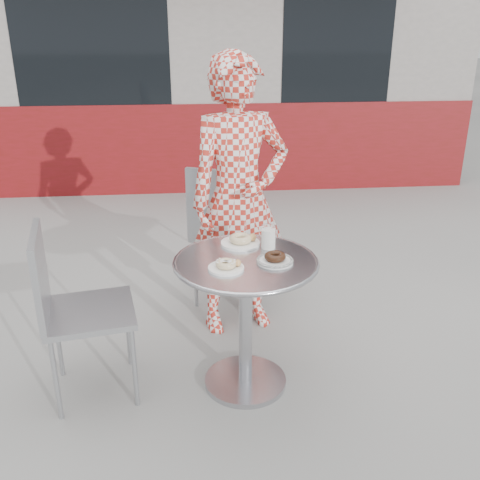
{
  "coord_description": "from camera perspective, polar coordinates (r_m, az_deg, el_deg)",
  "views": [
    {
      "loc": [
        -0.23,
        -2.37,
        1.79
      ],
      "look_at": [
        0.01,
        0.09,
        0.8
      ],
      "focal_mm": 40.0,
      "sensor_mm": 36.0,
      "label": 1
    }
  ],
  "objects": [
    {
      "name": "bistro_table",
      "position": [
        2.69,
        0.61,
        -5.6
      ],
      "size": [
        0.72,
        0.72,
        0.73
      ],
      "rotation": [
        0.0,
        0.0,
        0.09
      ],
      "color": "silver",
      "rests_on": "ground"
    },
    {
      "name": "chair_left",
      "position": [
        2.88,
        -15.63,
        -10.64
      ],
      "size": [
        0.51,
        0.5,
        0.91
      ],
      "rotation": [
        0.0,
        0.0,
        1.75
      ],
      "color": "#A3A6AB",
      "rests_on": "ground"
    },
    {
      "name": "storefront",
      "position": [
        7.94,
        -4.06,
        19.62
      ],
      "size": [
        6.02,
        4.55,
        3.0
      ],
      "color": "gray",
      "rests_on": "ground"
    },
    {
      "name": "chair_far",
      "position": [
        3.68,
        -0.89,
        -2.0
      ],
      "size": [
        0.6,
        0.61,
        0.98
      ],
      "rotation": [
        0.0,
        0.0,
        2.77
      ],
      "color": "#A3A6AB",
      "rests_on": "ground"
    },
    {
      "name": "plate_far",
      "position": [
        2.79,
        0.12,
        -0.08
      ],
      "size": [
        0.2,
        0.2,
        0.05
      ],
      "rotation": [
        0.0,
        0.0,
        -0.17
      ],
      "color": "white",
      "rests_on": "bistro_table"
    },
    {
      "name": "ground",
      "position": [
        2.98,
        0.06,
        -15.01
      ],
      "size": [
        60.0,
        60.0,
        0.0
      ],
      "primitive_type": "plane",
      "color": "gray",
      "rests_on": "ground"
    },
    {
      "name": "seated_person",
      "position": [
        3.17,
        -0.11,
        4.4
      ],
      "size": [
        0.69,
        0.54,
        1.67
      ],
      "primitive_type": "imported",
      "rotation": [
        0.0,
        0.0,
        0.26
      ],
      "color": "#B4271B",
      "rests_on": "ground"
    },
    {
      "name": "milk_cup",
      "position": [
        2.73,
        3.05,
        0.25
      ],
      "size": [
        0.08,
        0.08,
        0.12
      ],
      "rotation": [
        0.0,
        0.0,
        0.26
      ],
      "color": "white",
      "rests_on": "bistro_table"
    },
    {
      "name": "plate_checker",
      "position": [
        2.59,
        3.75,
        -2.06
      ],
      "size": [
        0.18,
        0.18,
        0.05
      ],
      "rotation": [
        0.0,
        0.0,
        -0.23
      ],
      "color": "white",
      "rests_on": "bistro_table"
    },
    {
      "name": "plate_near",
      "position": [
        2.51,
        -1.43,
        -2.75
      ],
      "size": [
        0.17,
        0.17,
        0.05
      ],
      "rotation": [
        0.0,
        0.0,
        -0.29
      ],
      "color": "white",
      "rests_on": "bistro_table"
    }
  ]
}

